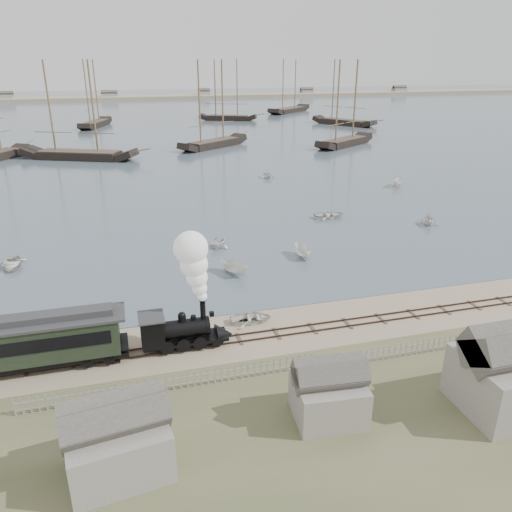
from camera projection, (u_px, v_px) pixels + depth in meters
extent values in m
plane|color=tan|center=(246.00, 325.00, 40.10)|extent=(600.00, 600.00, 0.00)
cube|color=#455763|center=(137.00, 114.00, 192.49)|extent=(600.00, 336.00, 0.06)
cube|color=#32221B|center=(254.00, 340.00, 37.83)|extent=(120.00, 0.08, 0.12)
cube|color=#32221B|center=(250.00, 333.00, 38.72)|extent=(120.00, 0.08, 0.12)
cube|color=#3E2F27|center=(252.00, 337.00, 38.30)|extent=(120.00, 1.80, 0.06)
cube|color=tan|center=(130.00, 99.00, 264.22)|extent=(500.00, 20.00, 1.80)
cube|color=black|center=(186.00, 339.00, 36.82)|extent=(6.19, 1.82, 0.23)
cylinder|color=black|center=(180.00, 329.00, 36.39)|extent=(3.82, 1.37, 1.37)
cube|color=black|center=(152.00, 330.00, 35.83)|extent=(1.64, 2.00, 2.09)
cube|color=#313234|center=(151.00, 317.00, 35.43)|extent=(1.82, 2.18, 0.11)
cylinder|color=black|center=(203.00, 311.00, 36.37)|extent=(0.40, 0.40, 1.46)
sphere|color=black|center=(182.00, 316.00, 36.05)|extent=(0.58, 0.58, 0.58)
cone|color=black|center=(224.00, 335.00, 37.57)|extent=(1.27, 1.82, 1.82)
cube|color=black|center=(212.00, 314.00, 36.64)|extent=(0.32, 0.32, 0.32)
cube|color=black|center=(19.00, 361.00, 33.98)|extent=(14.57, 2.39, 0.36)
cube|color=black|center=(15.00, 343.00, 33.44)|extent=(13.53, 2.60, 2.60)
cube|color=black|center=(11.00, 350.00, 32.16)|extent=(12.49, 0.06, 0.94)
cube|color=black|center=(18.00, 330.00, 34.53)|extent=(12.49, 0.06, 0.94)
cube|color=#313234|center=(11.00, 325.00, 32.95)|extent=(14.57, 2.81, 0.19)
cube|color=#313234|center=(11.00, 321.00, 32.83)|extent=(13.01, 1.25, 0.47)
imported|color=silver|center=(252.00, 318.00, 40.44)|extent=(2.67, 3.59, 0.71)
imported|color=silver|center=(12.00, 264.00, 50.87)|extent=(4.27, 3.30, 0.82)
imported|color=silver|center=(218.00, 242.00, 56.09)|extent=(3.65, 3.67, 1.47)
imported|color=silver|center=(302.00, 252.00, 53.43)|extent=(3.35, 1.35, 1.28)
imported|color=silver|center=(329.00, 215.00, 66.83)|extent=(3.19, 4.30, 0.86)
imported|color=silver|center=(429.00, 219.00, 63.94)|extent=(3.89, 3.70, 1.60)
imported|color=silver|center=(398.00, 182.00, 83.11)|extent=(3.37, 3.69, 1.41)
imported|color=silver|center=(267.00, 174.00, 89.02)|extent=(3.43, 3.13, 1.55)
imported|color=silver|center=(234.00, 268.00, 49.15)|extent=(3.79, 2.86, 1.38)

